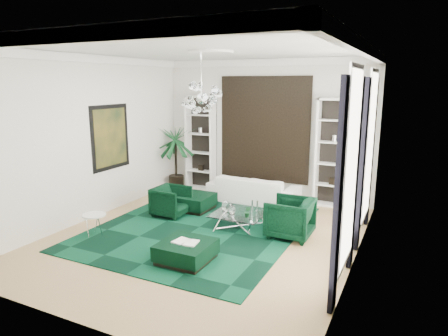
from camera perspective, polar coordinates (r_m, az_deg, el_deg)
The scene contains 30 objects.
floor at distance 8.56m, azimuth -2.66°, elevation -9.73°, with size 6.00×7.00×0.02m, color tan.
ceiling at distance 7.97m, azimuth -2.94°, elevation 16.68°, with size 6.00×7.00×0.02m, color white.
wall_back at distance 11.22m, azimuth 5.89°, elevation 5.54°, with size 6.00×0.02×3.80m, color silver.
wall_front at distance 5.31m, azimuth -21.31°, elevation -2.63°, with size 6.00×0.02×3.80m, color silver.
wall_left at distance 9.84m, azimuth -18.39°, elevation 4.06°, with size 0.02×7.00×3.80m, color silver.
wall_right at distance 7.13m, azimuth 18.96°, elevation 1.15°, with size 0.02×7.00×3.80m, color silver.
crown_molding at distance 7.96m, azimuth -2.93°, elevation 15.89°, with size 6.00×7.00×0.18m, color white, non-canonical shape.
ceiling_medallion at distance 8.23m, azimuth -1.88°, elevation 16.26°, with size 0.90×0.90×0.05m, color white.
tapestry at distance 11.18m, azimuth 5.80°, elevation 5.52°, with size 2.50×0.06×2.80m, color black.
shelving_left at distance 11.92m, azimuth -3.35°, elevation 3.54°, with size 0.90×0.38×2.80m, color white, non-canonical shape.
shelving_right at distance 10.59m, azimuth 15.40°, elevation 2.04°, with size 0.90×0.38×2.80m, color white, non-canonical shape.
painting at distance 10.26m, azimuth -15.88°, elevation 4.24°, with size 0.04×1.30×1.60m, color black.
window_near at distance 6.25m, azimuth 17.72°, elevation -0.23°, with size 0.03×1.10×2.90m, color white.
curtain_near_a at distance 5.57m, azimuth 15.99°, elevation -4.27°, with size 0.07×0.30×3.25m, color black.
curtain_near_b at distance 7.07m, azimuth 18.25°, elevation -0.97°, with size 0.07×0.30×3.25m, color black.
window_far at distance 8.60m, azimuth 20.11°, elevation 2.85°, with size 0.03×1.10×2.90m, color white.
curtain_far_a at distance 7.88m, azimuth 19.11°, elevation 0.29°, with size 0.07×0.30×3.25m, color black.
curtain_far_b at distance 9.41m, azimuth 20.31°, elevation 2.04°, with size 0.07×0.30×3.25m, color black.
rug at distance 9.01m, azimuth -3.53°, elevation -8.46°, with size 4.20×5.00×0.02m, color black.
sofa at distance 10.82m, azimuth 4.22°, elevation -3.03°, with size 2.42×0.95×0.71m, color white.
armchair_left at distance 9.77m, azimuth -7.56°, elevation -4.73°, with size 0.77×0.79×0.72m, color black.
armchair_right at distance 8.48m, azimuth 9.40°, elevation -7.03°, with size 0.89×0.91×0.83m, color black.
coffee_table at distance 8.88m, azimuth 2.30°, elevation -7.54°, with size 1.10×1.10×0.38m, color white, non-canonical shape.
ottoman_side at distance 10.17m, azimuth -4.34°, elevation -4.91°, with size 0.90×0.90×0.40m, color black.
ottoman_front at distance 7.39m, azimuth -5.42°, elevation -11.84°, with size 0.91×0.91×0.36m, color black.
book at distance 7.31m, azimuth -5.45°, elevation -10.42°, with size 0.45×0.30×0.03m, color white.
side_table at distance 8.89m, azimuth -17.99°, elevation -7.82°, with size 0.48×0.48×0.47m, color white.
palm at distance 12.06m, azimuth -6.93°, elevation 2.73°, with size 1.53×1.53×2.45m, color #134622, non-canonical shape.
chandelier at distance 8.12m, azimuth -3.25°, elevation 9.81°, with size 0.83×0.83×0.75m, color white, non-canonical shape.
table_plant at distance 8.48m, azimuth 3.40°, elevation -6.27°, with size 0.14×0.11×0.25m, color #134622.
Camera 1 is at (3.83, -6.96, 3.18)m, focal length 32.00 mm.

